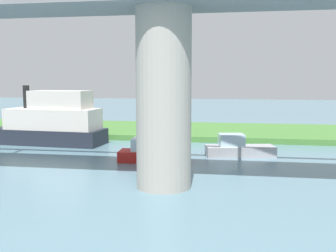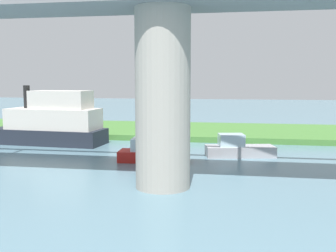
% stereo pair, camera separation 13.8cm
% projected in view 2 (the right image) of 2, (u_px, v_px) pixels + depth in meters
% --- Properties ---
extents(ground_plane, '(160.00, 160.00, 0.00)m').
position_uv_depth(ground_plane, '(158.00, 141.00, 34.98)').
color(ground_plane, slate).
extents(grassy_bank, '(80.00, 12.00, 0.50)m').
position_uv_depth(grassy_bank, '(169.00, 130.00, 40.82)').
color(grassy_bank, '#427533').
rests_on(grassy_bank, ground).
extents(bridge_pylon, '(2.77, 2.77, 8.95)m').
position_uv_depth(bridge_pylon, '(163.00, 99.00, 19.57)').
color(bridge_pylon, '#9E998E').
rests_on(bridge_pylon, ground).
extents(person_on_bank, '(0.42, 0.42, 1.39)m').
position_uv_depth(person_on_bank, '(186.00, 126.00, 36.50)').
color(person_on_bank, '#2D334C').
rests_on(person_on_bank, grassy_bank).
extents(mooring_post, '(0.20, 0.20, 0.95)m').
position_uv_depth(mooring_post, '(166.00, 130.00, 35.43)').
color(mooring_post, brown).
rests_on(mooring_post, grassy_bank).
extents(skiff_small, '(9.98, 3.97, 4.99)m').
position_uv_depth(skiff_small, '(52.00, 122.00, 33.53)').
color(skiff_small, '#1E232D').
rests_on(skiff_small, ground).
extents(riverboat_paddlewheel, '(4.77, 1.94, 1.56)m').
position_uv_depth(riverboat_paddlewheel, '(152.00, 153.00, 26.35)').
color(riverboat_paddlewheel, red).
rests_on(riverboat_paddlewheel, ground).
extents(pontoon_yellow, '(5.11, 2.68, 1.62)m').
position_uv_depth(pontoon_yellow, '(238.00, 148.00, 28.09)').
color(pontoon_yellow, '#99999E').
rests_on(pontoon_yellow, ground).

